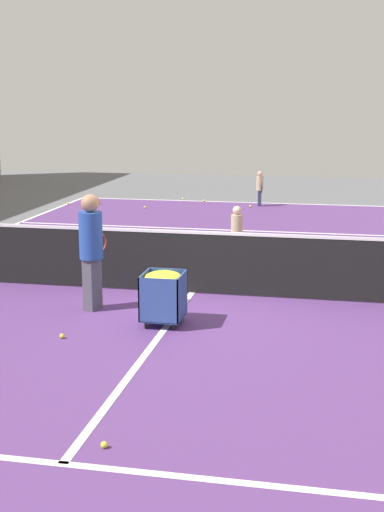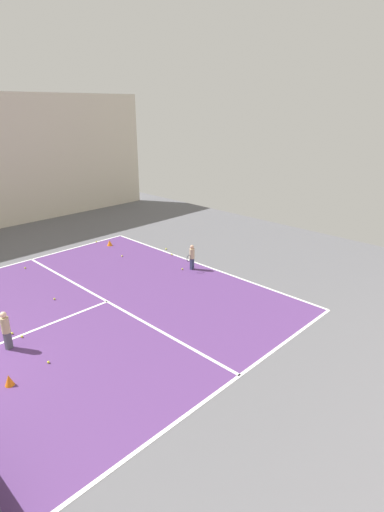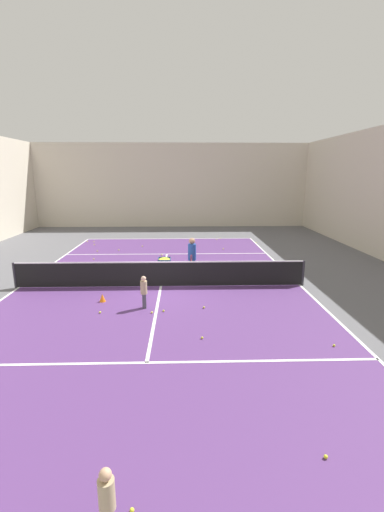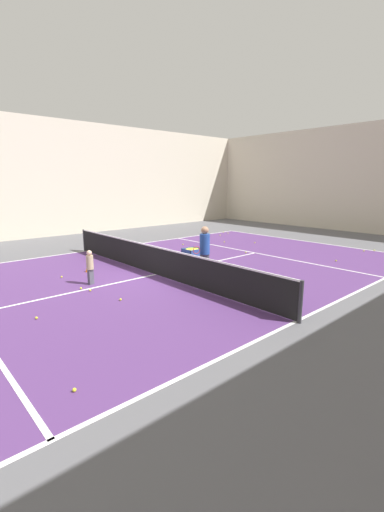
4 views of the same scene
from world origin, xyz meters
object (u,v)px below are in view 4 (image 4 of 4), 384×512
object	(u,v)px
tennis_net	(155,260)
coach_at_net	(205,248)
child_midcourt	(90,265)
training_cone_1	(124,252)
ball_cart	(192,254)
training_cone_0	(88,268)

from	to	relation	value
tennis_net	coach_at_net	size ratio (longest dim) A/B	6.60
child_midcourt	training_cone_1	distance (m)	4.59
coach_at_net	training_cone_1	distance (m)	5.13
ball_cart	tennis_net	bearing A→B (deg)	-92.30
coach_at_net	training_cone_0	xyz separation A→B (m)	(-3.42, -2.94, -0.90)
tennis_net	ball_cart	distance (m)	1.78
ball_cart	training_cone_0	xyz separation A→B (m)	(-2.14, -3.47, -0.42)
coach_at_net	training_cone_0	world-z (taller)	coach_at_net
tennis_net	ball_cart	bearing A→B (deg)	87.70
coach_at_net	child_midcourt	xyz separation A→B (m)	(-1.79, -3.61, -0.38)
child_midcourt	ball_cart	bearing A→B (deg)	-23.28
child_midcourt	training_cone_0	world-z (taller)	child_midcourt
training_cone_1	child_midcourt	bearing A→B (deg)	-44.68
child_midcourt	ball_cart	size ratio (longest dim) A/B	1.47
coach_at_net	ball_cart	bearing A→B (deg)	-97.76
training_cone_1	training_cone_0	bearing A→B (deg)	-57.48
tennis_net	child_midcourt	size ratio (longest dim) A/B	10.32
coach_at_net	tennis_net	bearing A→B (deg)	-32.52
tennis_net	training_cone_1	xyz separation A→B (m)	(-3.69, 0.86, -0.40)
tennis_net	child_midcourt	distance (m)	2.40
tennis_net	training_cone_1	size ratio (longest dim) A/B	37.15
training_cone_1	ball_cart	bearing A→B (deg)	13.84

